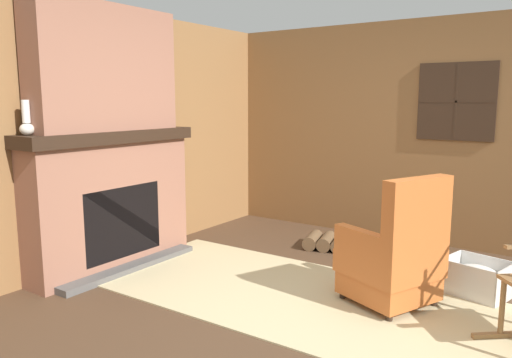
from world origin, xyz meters
name	(u,v)px	position (x,y,z in m)	size (l,w,h in m)	color
ground_plane	(332,326)	(0.00, 0.00, 0.00)	(14.00, 14.00, 0.00)	#4C3523
wood_panel_wall_left	(95,138)	(-2.51, 0.00, 1.23)	(0.06, 5.56, 2.45)	olive
wood_panel_wall_back	(437,133)	(0.00, 2.51, 1.23)	(5.56, 0.09, 2.45)	olive
fireplace_hearth	(112,200)	(-2.30, 0.00, 0.65)	(0.55, 1.79, 1.30)	#93604C
chimney_breast	(105,69)	(-2.31, 0.00, 1.87)	(0.29, 1.49, 1.13)	#93604C
area_rug	(311,299)	(-0.34, 0.33, 0.01)	(3.78, 1.57, 0.01)	#C6B789
armchair	(394,259)	(0.23, 0.60, 0.37)	(0.81, 0.81, 1.03)	#C6662D
firewood_stack	(326,241)	(-0.88, 1.68, 0.07)	(0.53, 0.47, 0.15)	brown
laundry_basket	(477,278)	(0.72, 1.19, 0.15)	(0.54, 0.47, 0.29)	white
oil_lamp_vase	(27,123)	(-2.35, -0.78, 1.40)	(0.11, 0.11, 0.28)	silver
storage_case	(160,122)	(-2.35, 0.71, 1.36)	(0.16, 0.28, 0.11)	brown
decorative_plate_on_mantel	(98,118)	(-2.37, -0.06, 1.42)	(0.06, 0.23, 0.23)	#336093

